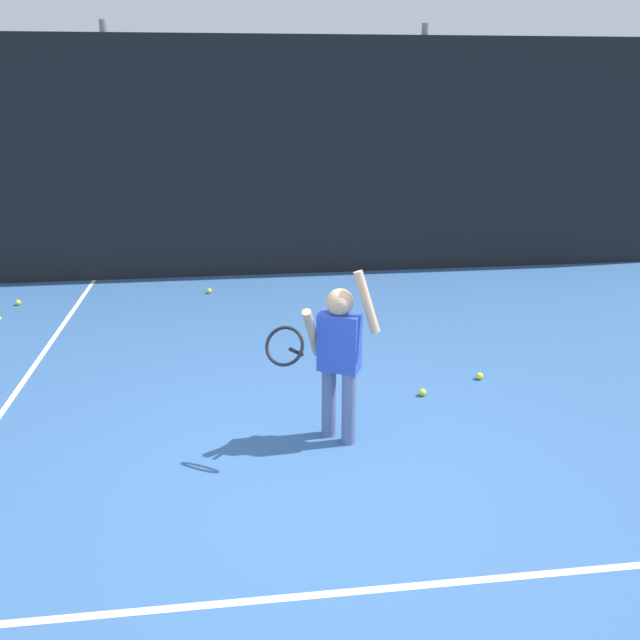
{
  "coord_description": "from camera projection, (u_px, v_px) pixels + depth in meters",
  "views": [
    {
      "loc": [
        -0.51,
        -3.94,
        2.58
      ],
      "look_at": [
        0.1,
        0.85,
        0.85
      ],
      "focal_mm": 37.09,
      "sensor_mm": 36.0,
      "label": 1
    }
  ],
  "objects": [
    {
      "name": "ground_plane",
      "position": [
        321.0,
        476.0,
        4.61
      ],
      "size": [
        20.0,
        20.0,
        0.0
      ],
      "primitive_type": "plane",
      "color": "#335B93"
    },
    {
      "name": "court_line_baseline",
      "position": [
        348.0,
        592.0,
        3.55
      ],
      "size": [
        9.0,
        0.05,
        0.0
      ],
      "primitive_type": "cube",
      "color": "white",
      "rests_on": "ground"
    },
    {
      "name": "back_fence_windscreen",
      "position": [
        272.0,
        161.0,
        9.0
      ],
      "size": [
        12.73,
        0.08,
        3.19
      ],
      "primitive_type": "cube",
      "color": "black",
      "rests_on": "ground"
    },
    {
      "name": "fence_post_1",
      "position": [
        116.0,
        157.0,
        8.79
      ],
      "size": [
        0.09,
        0.09,
        3.34
      ],
      "primitive_type": "cylinder",
      "color": "slate",
      "rests_on": "ground"
    },
    {
      "name": "fence_post_2",
      "position": [
        419.0,
        153.0,
        9.28
      ],
      "size": [
        0.09,
        0.09,
        3.34
      ],
      "primitive_type": "cylinder",
      "color": "slate",
      "rests_on": "ground"
    },
    {
      "name": "tennis_player",
      "position": [
        337.0,
        352.0,
        4.84
      ],
      "size": [
        0.87,
        0.55,
        1.35
      ],
      "rotation": [
        0.0,
        0.0,
        -0.46
      ],
      "color": "slate",
      "rests_on": "ground"
    },
    {
      "name": "tennis_ball_0",
      "position": [
        480.0,
        376.0,
        6.11
      ],
      "size": [
        0.07,
        0.07,
        0.07
      ],
      "primitive_type": "sphere",
      "color": "#CCE033",
      "rests_on": "ground"
    },
    {
      "name": "tennis_ball_1",
      "position": [
        423.0,
        392.0,
        5.78
      ],
      "size": [
        0.07,
        0.07,
        0.07
      ],
      "primitive_type": "sphere",
      "color": "#CCE033",
      "rests_on": "ground"
    },
    {
      "name": "tennis_ball_3",
      "position": [
        18.0,
        303.0,
        8.16
      ],
      "size": [
        0.07,
        0.07,
        0.07
      ],
      "primitive_type": "sphere",
      "color": "#CCE033",
      "rests_on": "ground"
    },
    {
      "name": "tennis_ball_4",
      "position": [
        209.0,
        291.0,
        8.62
      ],
      "size": [
        0.07,
        0.07,
        0.07
      ],
      "primitive_type": "sphere",
      "color": "#CCE033",
      "rests_on": "ground"
    }
  ]
}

